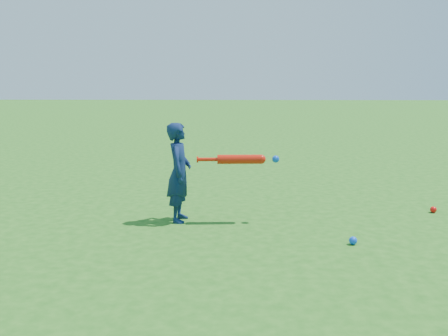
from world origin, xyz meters
The scene contains 5 objects.
ground centered at (0.00, 0.00, 0.00)m, with size 80.00×80.00×0.00m, color #1E5E16.
child centered at (0.01, 0.19, 0.55)m, with size 0.40×0.27×1.11m, color #0E1F44.
ground_ball_red centered at (3.01, 0.65, 0.04)m, with size 0.08×0.08×0.08m, color red.
ground_ball_blue centered at (1.78, -0.59, 0.04)m, with size 0.08×0.08×0.08m, color blue.
bat_swing centered at (0.72, 0.18, 0.71)m, with size 0.91×0.13×0.10m.
Camera 1 is at (0.70, -5.24, 1.54)m, focal length 40.00 mm.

